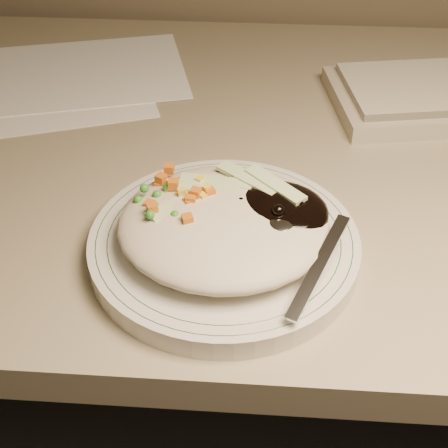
{
  "coord_description": "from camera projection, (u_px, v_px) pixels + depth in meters",
  "views": [
    {
      "loc": [
        -0.08,
        0.74,
        1.14
      ],
      "look_at": [
        -0.11,
        1.18,
        0.78
      ],
      "focal_mm": 50.0,
      "sensor_mm": 36.0,
      "label": 1
    }
  ],
  "objects": [
    {
      "name": "plate_rim",
      "position": [
        224.0,
        237.0,
        0.58
      ],
      "size": [
        0.24,
        0.24,
        0.0
      ],
      "color": "#144723",
      "rests_on": "plate"
    },
    {
      "name": "desk",
      "position": [
        309.0,
        263.0,
        0.87
      ],
      "size": [
        1.4,
        0.7,
        0.74
      ],
      "color": "gray",
      "rests_on": "ground"
    },
    {
      "name": "plate",
      "position": [
        224.0,
        245.0,
        0.58
      ],
      "size": [
        0.25,
        0.25,
        0.02
      ],
      "primitive_type": "cylinder",
      "color": "silver",
      "rests_on": "desk"
    },
    {
      "name": "meal",
      "position": [
        229.0,
        220.0,
        0.56
      ],
      "size": [
        0.21,
        0.19,
        0.05
      ],
      "color": "#BDB399",
      "rests_on": "plate"
    },
    {
      "name": "papers",
      "position": [
        56.0,
        83.0,
        0.85
      ],
      "size": [
        0.39,
        0.35,
        0.0
      ],
      "color": "white",
      "rests_on": "desk"
    }
  ]
}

